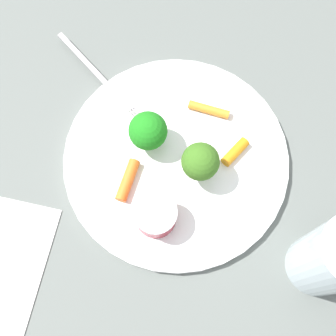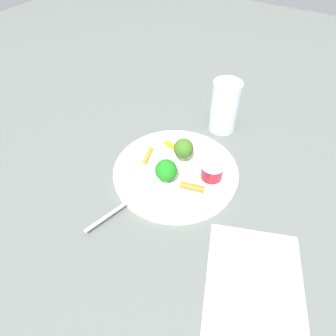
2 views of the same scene
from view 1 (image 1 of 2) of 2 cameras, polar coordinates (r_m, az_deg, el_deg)
ground_plane at (r=0.57m, az=0.98°, el=0.84°), size 2.40×2.40×0.00m
plate at (r=0.56m, az=0.99°, el=1.04°), size 0.27×0.27×0.01m
sauce_cup at (r=0.52m, az=-1.52°, el=-5.90°), size 0.05×0.05×0.04m
broccoli_floret_0 at (r=0.52m, az=4.22°, el=1.07°), size 0.04×0.04×0.06m
broccoli_floret_1 at (r=0.53m, az=-2.40°, el=4.71°), size 0.05×0.05×0.06m
carrot_stick_0 at (r=0.56m, az=8.28°, el=1.98°), size 0.02×0.04×0.01m
carrot_stick_1 at (r=0.54m, az=-5.00°, el=-1.53°), size 0.03×0.05×0.01m
carrot_stick_2 at (r=0.58m, az=4.98°, el=7.25°), size 0.05×0.02×0.01m
fork at (r=0.60m, az=-8.06°, el=10.73°), size 0.17×0.05×0.00m
drinking_glass at (r=0.50m, az=19.85°, el=-10.42°), size 0.07×0.07×0.13m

